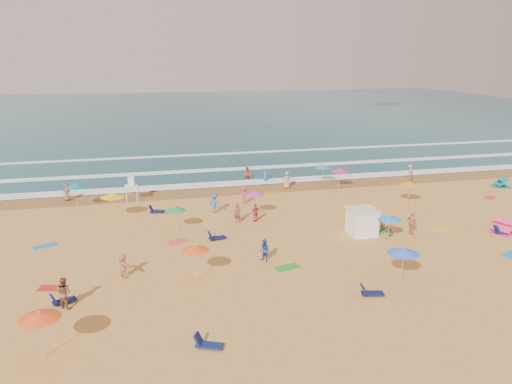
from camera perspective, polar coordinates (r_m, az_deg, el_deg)
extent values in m
plane|color=gold|center=(40.83, 0.03, -4.35)|extent=(220.00, 220.00, 0.00)
cube|color=#0C4756|center=(122.45, -9.38, 8.80)|extent=(220.00, 140.00, 0.18)
plane|color=olive|center=(52.50, -3.18, 0.17)|extent=(220.00, 220.00, 0.00)
cube|color=white|center=(54.86, -3.66, 0.94)|extent=(200.00, 2.20, 0.05)
cube|color=white|center=(61.57, -4.80, 2.53)|extent=(200.00, 1.60, 0.05)
cube|color=white|center=(71.26, -6.06, 4.28)|extent=(200.00, 1.20, 0.05)
cube|color=white|center=(40.44, 12.03, -3.40)|extent=(2.00, 2.00, 2.00)
cube|color=silver|center=(40.11, 12.11, -1.97)|extent=(2.20, 2.20, 0.12)
imported|color=black|center=(41.20, 14.55, -4.03)|extent=(1.01, 1.79, 0.89)
cone|color=#FF5115|center=(31.43, -6.94, -6.32)|extent=(1.70, 1.70, 0.35)
cone|color=#22934A|center=(40.38, -9.18, -1.87)|extent=(1.69, 1.69, 0.35)
cone|color=orange|center=(49.06, 17.12, 0.97)|extent=(2.00, 2.00, 0.35)
cone|color=blue|center=(32.17, 16.52, -6.49)|extent=(1.98, 1.98, 0.35)
cone|color=#D02E6D|center=(53.27, 9.54, 2.51)|extent=(1.86, 1.86, 0.35)
cone|color=yellow|center=(44.27, -16.07, -0.36)|extent=(2.03, 2.03, 0.35)
cone|color=#D52FAD|center=(43.18, -0.12, -0.14)|extent=(1.61, 1.61, 0.35)
cone|color=#FF4C1A|center=(25.63, -23.52, -12.77)|extent=(1.91, 1.91, 0.35)
cone|color=#2B87C4|center=(54.81, 7.64, 2.93)|extent=(1.77, 1.77, 0.35)
cone|color=#1A89E2|center=(39.24, 15.02, -2.79)|extent=(1.79, 1.79, 0.35)
cone|color=#117F91|center=(48.30, -19.91, 0.73)|extent=(1.88, 1.88, 0.35)
cube|color=#0F124B|center=(31.33, -21.05, -11.53)|extent=(1.41, 1.00, 0.34)
cube|color=#101C53|center=(25.50, -5.34, -17.05)|extent=(1.42, 1.05, 0.34)
cube|color=#0E1446|center=(38.79, -4.44, -5.22)|extent=(1.37, 0.77, 0.34)
cube|color=#0E1747|center=(30.95, 13.17, -11.20)|extent=(1.39, 0.84, 0.34)
cube|color=#0F204E|center=(44.52, 26.41, -4.10)|extent=(1.36, 0.73, 0.34)
cube|color=#0E1447|center=(45.89, -11.20, -2.17)|extent=(1.38, 0.79, 0.34)
cube|color=red|center=(33.52, -22.23, -10.13)|extent=(1.85, 1.23, 0.03)
cube|color=blue|center=(40.65, -22.97, -5.70)|extent=(1.90, 1.47, 0.03)
cube|color=green|center=(33.98, 3.63, -8.59)|extent=(1.86, 1.27, 0.03)
cube|color=orange|center=(51.45, 1.89, -0.12)|extent=(1.77, 1.01, 0.03)
cube|color=#F24739|center=(38.78, -8.99, -5.62)|extent=(1.91, 1.54, 0.03)
cube|color=#DE451B|center=(47.53, 10.93, -1.73)|extent=(1.90, 1.62, 0.03)
cube|color=#2183D2|center=(40.28, 27.10, -6.40)|extent=(1.90, 1.56, 0.03)
cube|color=green|center=(41.48, 13.65, -4.46)|extent=(1.80, 1.09, 0.03)
cube|color=yellow|center=(43.81, 20.36, -3.93)|extent=(1.81, 1.11, 0.03)
cube|color=#E23541|center=(55.10, 25.17, -0.56)|extent=(1.89, 1.66, 0.03)
imported|color=#243EA8|center=(34.56, 0.99, -6.72)|extent=(0.92, 0.98, 1.59)
imported|color=#B08151|center=(53.20, 3.55, 1.41)|extent=(1.03, 0.80, 1.87)
imported|color=tan|center=(61.71, 17.19, 2.32)|extent=(1.09, 1.14, 1.56)
imported|color=#B42D4F|center=(42.55, -0.05, -2.39)|extent=(1.00, 0.65, 1.58)
imported|color=brown|center=(30.55, -21.10, -10.68)|extent=(1.13, 1.09, 1.84)
imported|color=#2563B0|center=(44.99, -4.75, -1.30)|extent=(1.32, 1.26, 1.80)
imported|color=#22639F|center=(55.96, 1.07, 1.83)|extent=(0.69, 0.49, 1.79)
imported|color=tan|center=(41.42, 17.40, -3.41)|extent=(0.65, 1.17, 1.88)
imported|color=red|center=(56.87, -0.98, 2.04)|extent=(1.08, 1.06, 1.76)
imported|color=tan|center=(33.33, -14.93, -8.13)|extent=(1.17, 1.52, 1.60)
imported|color=brown|center=(42.33, -2.14, -2.43)|extent=(0.73, 0.69, 1.68)
imported|color=#CE3346|center=(47.52, -1.35, -0.36)|extent=(1.20, 0.76, 1.76)
imported|color=brown|center=(52.01, -20.81, -0.01)|extent=(0.97, 0.80, 1.72)
imported|color=#B18351|center=(56.63, 17.18, 1.48)|extent=(0.91, 1.59, 1.63)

